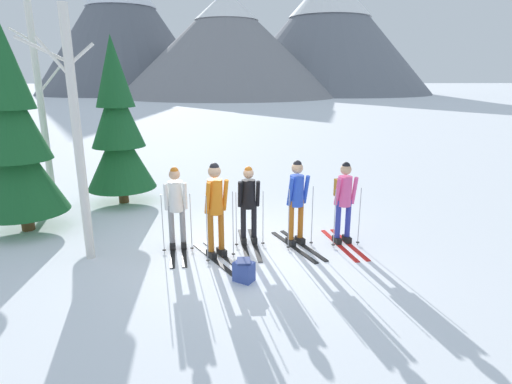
# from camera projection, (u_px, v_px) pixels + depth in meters

# --- Properties ---
(ground_plane) EXTENTS (400.00, 400.00, 0.00)m
(ground_plane) POSITION_uv_depth(u_px,v_px,m) (243.00, 250.00, 8.41)
(ground_plane) COLOR white
(skier_in_white) EXTENTS (0.61, 1.68, 1.68)m
(skier_in_white) POSITION_uv_depth(u_px,v_px,m) (176.00, 204.00, 8.23)
(skier_in_white) COLOR black
(skier_in_white) RESTS_ON ground
(skier_in_orange) EXTENTS (1.08, 1.65, 1.84)m
(skier_in_orange) POSITION_uv_depth(u_px,v_px,m) (216.00, 206.00, 7.80)
(skier_in_orange) COLOR black
(skier_in_orange) RESTS_ON ground
(skier_in_black) EXTENTS (0.61, 1.77, 1.63)m
(skier_in_black) POSITION_uv_depth(u_px,v_px,m) (249.00, 203.00, 8.49)
(skier_in_black) COLOR black
(skier_in_black) RESTS_ON ground
(skier_in_blue) EXTENTS (0.94, 1.76, 1.77)m
(skier_in_blue) POSITION_uv_depth(u_px,v_px,m) (297.00, 199.00, 8.40)
(skier_in_blue) COLOR black
(skier_in_blue) RESTS_ON ground
(skier_in_pink) EXTENTS (0.61, 1.73, 1.72)m
(skier_in_pink) POSITION_uv_depth(u_px,v_px,m) (344.00, 198.00, 8.49)
(skier_in_pink) COLOR red
(skier_in_pink) RESTS_ON ground
(pine_tree_near) EXTENTS (1.88, 1.88, 4.54)m
(pine_tree_near) POSITION_uv_depth(u_px,v_px,m) (15.00, 138.00, 8.94)
(pine_tree_near) COLOR #51381E
(pine_tree_near) RESTS_ON ground
(pine_tree_mid) EXTENTS (1.81, 1.81, 4.37)m
(pine_tree_mid) POSITION_uv_depth(u_px,v_px,m) (118.00, 130.00, 11.03)
(pine_tree_mid) COLOR #51381E
(pine_tree_mid) RESTS_ON ground
(birch_tree_tall) EXTENTS (1.24, 0.37, 4.52)m
(birch_tree_tall) POSITION_uv_depth(u_px,v_px,m) (77.00, 135.00, 7.41)
(birch_tree_tall) COLOR silver
(birch_tree_tall) RESTS_ON ground
(birch_tree_slender) EXTENTS (0.93, 0.73, 5.12)m
(birch_tree_slender) POSITION_uv_depth(u_px,v_px,m) (41.00, 107.00, 10.66)
(birch_tree_slender) COLOR silver
(birch_tree_slender) RESTS_ON ground
(backpack_on_snow_front) EXTENTS (0.40, 0.38, 0.38)m
(backpack_on_snow_front) POSITION_uv_depth(u_px,v_px,m) (244.00, 271.00, 7.08)
(backpack_on_snow_front) COLOR #384C99
(backpack_on_snow_front) RESTS_ON ground
(mountain_ridge_distant) EXTENTS (75.87, 50.55, 24.77)m
(mountain_ridge_distant) POSITION_uv_depth(u_px,v_px,m) (239.00, 32.00, 77.47)
(mountain_ridge_distant) COLOR slate
(mountain_ridge_distant) RESTS_ON ground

